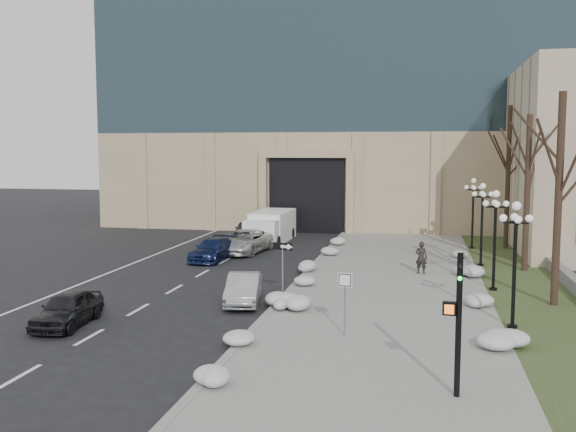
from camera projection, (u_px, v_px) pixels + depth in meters
name	position (u px, v px, depth m)	size (l,w,h in m)	color
ground	(252.00, 369.00, 19.43)	(160.00, 160.00, 0.00)	black
sidewalk	(391.00, 280.00, 32.35)	(9.00, 40.00, 0.12)	gray
curb	(303.00, 276.00, 33.26)	(0.30, 40.00, 0.14)	gray
grass_strip	(526.00, 286.00, 31.04)	(4.00, 40.00, 0.10)	#364321
stone_wall	(562.00, 274.00, 32.55)	(0.50, 30.00, 0.70)	gray
office_tower	(350.00, 23.00, 60.38)	(40.00, 24.70, 36.00)	tan
car_a	(67.00, 309.00, 24.14)	(1.55, 3.86, 1.31)	black
car_b	(244.00, 289.00, 27.61)	(1.36, 3.90, 1.29)	#A9ADB0
car_c	(213.00, 250.00, 38.47)	(1.82, 4.47, 1.30)	#16234F
car_d	(244.00, 242.00, 41.22)	(2.44, 5.29, 1.47)	silver
car_e	(246.00, 229.00, 48.15)	(1.58, 3.94, 1.34)	#333338
pedestrian	(421.00, 257.00, 33.68)	(0.63, 0.41, 1.72)	black
box_truck	(271.00, 227.00, 46.32)	(2.49, 6.82, 2.16)	white
one_way_sign	(286.00, 254.00, 27.59)	(0.97, 0.43, 2.62)	slate
keep_sign	(345.00, 290.00, 22.33)	(0.51, 0.09, 2.36)	slate
traffic_signal	(457.00, 328.00, 16.78)	(0.67, 0.90, 3.96)	black
snow_clump_a	(220.00, 377.00, 17.89)	(1.10, 1.60, 0.36)	silver
snow_clump_b	(244.00, 339.00, 21.42)	(1.10, 1.60, 0.36)	silver
snow_clump_c	(282.00, 302.00, 26.76)	(1.10, 1.60, 0.36)	silver
snow_clump_d	(302.00, 280.00, 31.29)	(1.10, 1.60, 0.36)	silver
snow_clump_e	(311.00, 267.00, 34.62)	(1.10, 1.60, 0.36)	silver
snow_clump_f	(324.00, 253.00, 39.35)	(1.10, 1.60, 0.36)	silver
snow_clump_g	(340.00, 241.00, 44.38)	(1.10, 1.60, 0.36)	silver
snow_clump_h	(507.00, 342.00, 21.14)	(1.10, 1.60, 0.36)	silver
snow_clump_i	(482.00, 303.00, 26.49)	(1.10, 1.60, 0.36)	silver
snow_clump_j	(470.00, 273.00, 32.94)	(1.10, 1.60, 0.36)	silver
snow_clump_k	(289.00, 305.00, 26.10)	(1.10, 1.60, 0.36)	silver
snow_clump_l	(459.00, 255.00, 38.60)	(1.10, 1.60, 0.36)	silver
lamppost_a	(515.00, 248.00, 23.28)	(1.18, 1.18, 4.76)	black
lamppost_b	(495.00, 227.00, 29.61)	(1.18, 1.18, 4.76)	black
lamppost_c	(482.00, 213.00, 35.94)	(1.18, 1.18, 4.76)	black
lamppost_d	(473.00, 204.00, 42.27)	(1.18, 1.18, 4.76)	black
tree_near	(560.00, 169.00, 26.45)	(3.20, 3.20, 9.00)	black
tree_mid	(528.00, 171.00, 34.27)	(3.20, 3.20, 8.50)	black
tree_far	(509.00, 157.00, 42.00)	(3.20, 3.20, 9.50)	black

